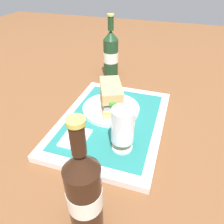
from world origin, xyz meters
TOP-DOWN VIEW (x-y plane):
  - ground_plane at (0.00, 0.00)m, footprint 3.00×3.00m
  - tray at (0.00, 0.00)m, footprint 0.44×0.32m
  - placemat at (0.00, 0.00)m, footprint 0.38×0.27m
  - plate at (-0.05, -0.02)m, footprint 0.19×0.19m
  - sandwich at (-0.04, -0.02)m, footprint 0.14×0.11m
  - beer_glass at (0.11, 0.07)m, footprint 0.06×0.06m
  - napkin_folded at (0.12, -0.07)m, footprint 0.09×0.07m
  - beer_bottle at (0.32, 0.05)m, footprint 0.07×0.07m
  - second_bottle at (-0.34, -0.12)m, footprint 0.07×0.07m

SIDE VIEW (x-z plane):
  - ground_plane at x=0.00m, z-range 0.00..0.00m
  - tray at x=0.00m, z-range 0.00..0.02m
  - placemat at x=0.00m, z-range 0.02..0.02m
  - napkin_folded at x=0.12m, z-range 0.02..0.03m
  - plate at x=-0.05m, z-range 0.02..0.04m
  - sandwich at x=-0.04m, z-range 0.04..0.12m
  - beer_glass at x=0.11m, z-range 0.03..0.15m
  - beer_bottle at x=0.32m, z-range -0.03..0.24m
  - second_bottle at x=-0.34m, z-range -0.03..0.24m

